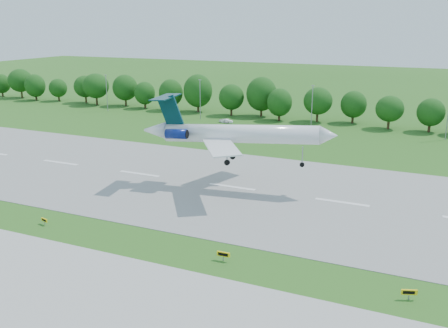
# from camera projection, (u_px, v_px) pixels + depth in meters

# --- Properties ---
(ground) EXTENTS (600.00, 600.00, 0.00)m
(ground) POSITION_uv_depth(u_px,v_px,m) (302.00, 268.00, 61.40)
(ground) COLOR #245917
(ground) RESTS_ON ground
(runway) EXTENTS (400.00, 45.00, 0.08)m
(runway) POSITION_uv_depth(u_px,v_px,m) (342.00, 202.00, 83.35)
(runway) COLOR gray
(runway) RESTS_ON ground
(tree_line) EXTENTS (288.40, 8.40, 10.40)m
(tree_line) POSITION_uv_depth(u_px,v_px,m) (390.00, 106.00, 140.51)
(tree_line) COLOR #382314
(tree_line) RESTS_ON ground
(light_poles) EXTENTS (175.90, 0.25, 12.19)m
(light_poles) POSITION_uv_depth(u_px,v_px,m) (376.00, 111.00, 132.66)
(light_poles) COLOR gray
(light_poles) RESTS_ON ground
(airliner) EXTENTS (35.24, 25.41, 11.81)m
(airliner) POSITION_uv_depth(u_px,v_px,m) (231.00, 133.00, 88.22)
(airliner) COLOR white
(airliner) RESTS_ON ground
(taxi_sign_left) EXTENTS (1.41, 0.53, 1.00)m
(taxi_sign_left) POSITION_uv_depth(u_px,v_px,m) (44.00, 220.00, 74.15)
(taxi_sign_left) COLOR gray
(taxi_sign_left) RESTS_ON ground
(taxi_sign_centre) EXTENTS (1.76, 0.28, 1.23)m
(taxi_sign_centre) POSITION_uv_depth(u_px,v_px,m) (223.00, 254.00, 62.86)
(taxi_sign_centre) COLOR gray
(taxi_sign_centre) RESTS_ON ground
(taxi_sign_right) EXTENTS (1.70, 0.77, 1.22)m
(taxi_sign_right) POSITION_uv_depth(u_px,v_px,m) (409.00, 292.00, 54.05)
(taxi_sign_right) COLOR gray
(taxi_sign_right) RESTS_ON ground
(service_vehicle_a) EXTENTS (3.65, 1.87, 1.15)m
(service_vehicle_a) POSITION_uv_depth(u_px,v_px,m) (227.00, 121.00, 148.83)
(service_vehicle_a) COLOR white
(service_vehicle_a) RESTS_ON ground
(service_vehicle_b) EXTENTS (3.63, 2.11, 1.16)m
(service_vehicle_b) POSITION_uv_depth(u_px,v_px,m) (224.00, 121.00, 148.94)
(service_vehicle_b) COLOR silver
(service_vehicle_b) RESTS_ON ground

